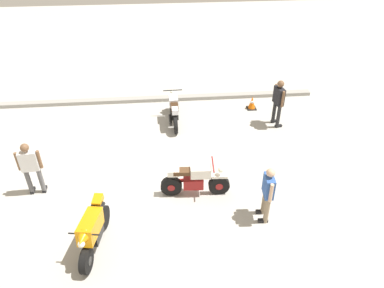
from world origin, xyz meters
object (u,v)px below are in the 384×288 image
at_px(person_in_white_shirt, 30,166).
at_px(motorcycle_orange_sportbike, 93,230).
at_px(motorcycle_cream_vintage, 195,180).
at_px(motorcycle_silver_cruiser, 174,110).
at_px(person_in_black_shirt, 278,100).
at_px(traffic_cone, 252,103).
at_px(person_in_blue_shirt, 268,191).

bearing_deg(person_in_white_shirt, motorcycle_orange_sportbike, -142.40).
bearing_deg(motorcycle_cream_vintage, motorcycle_silver_cruiser, 98.77).
bearing_deg(person_in_black_shirt, motorcycle_orange_sportbike, -149.29).
height_order(motorcycle_cream_vintage, person_in_black_shirt, person_in_black_shirt).
distance_m(person_in_black_shirt, traffic_cone, 1.60).
bearing_deg(traffic_cone, motorcycle_silver_cruiser, -166.36).
xyz_separation_m(motorcycle_silver_cruiser, motorcycle_cream_vintage, (0.39, -3.96, -0.03)).
xyz_separation_m(motorcycle_orange_sportbike, person_in_white_shirt, (-1.90, 2.12, 0.37)).
distance_m(motorcycle_silver_cruiser, person_in_black_shirt, 3.77).
bearing_deg(traffic_cone, motorcycle_orange_sportbike, -129.65).
bearing_deg(motorcycle_orange_sportbike, motorcycle_silver_cruiser, 167.87).
distance_m(motorcycle_orange_sportbike, person_in_blue_shirt, 4.38).
distance_m(person_in_blue_shirt, person_in_white_shirt, 6.41).
distance_m(motorcycle_silver_cruiser, traffic_cone, 3.21).
xyz_separation_m(person_in_blue_shirt, person_in_white_shirt, (-6.22, 1.54, 0.04)).
relative_size(motorcycle_silver_cruiser, traffic_cone, 3.95).
height_order(motorcycle_silver_cruiser, motorcycle_cream_vintage, motorcycle_silver_cruiser).
bearing_deg(person_in_blue_shirt, motorcycle_silver_cruiser, -63.86).
relative_size(motorcycle_cream_vintage, person_in_white_shirt, 1.16).
bearing_deg(person_in_black_shirt, traffic_cone, 104.55).
distance_m(motorcycle_orange_sportbike, motorcycle_cream_vintage, 3.08).
height_order(motorcycle_orange_sportbike, person_in_white_shirt, person_in_white_shirt).
distance_m(motorcycle_cream_vintage, person_in_white_shirt, 4.53).
bearing_deg(person_in_blue_shirt, person_in_black_shirt, -105.82).
relative_size(motorcycle_cream_vintage, person_in_black_shirt, 1.10).
relative_size(motorcycle_cream_vintage, person_in_blue_shirt, 1.19).
xyz_separation_m(motorcycle_silver_cruiser, person_in_blue_shirt, (2.14, -5.05, 0.41)).
relative_size(person_in_blue_shirt, person_in_white_shirt, 0.97).
bearing_deg(person_in_blue_shirt, person_in_white_shirt, -10.69).
bearing_deg(traffic_cone, person_in_black_shirt, -65.16).
relative_size(motorcycle_orange_sportbike, person_in_white_shirt, 1.16).
height_order(motorcycle_silver_cruiser, person_in_black_shirt, person_in_black_shirt).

